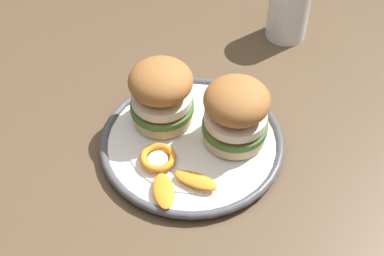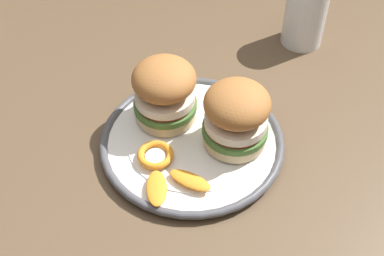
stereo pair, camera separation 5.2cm
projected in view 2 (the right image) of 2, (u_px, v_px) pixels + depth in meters
The scene contains 8 objects.
dining_table at pixel (174, 182), 0.86m from camera, with size 1.47×1.00×0.77m.
dinner_plate at pixel (192, 142), 0.79m from camera, with size 0.27×0.27×0.02m.
sandwich_half_left at pixel (165, 91), 0.78m from camera, with size 0.11×0.11×0.10m.
sandwich_half_right at pixel (236, 116), 0.74m from camera, with size 0.12×0.12×0.10m.
orange_peel_curled at pixel (155, 155), 0.76m from camera, with size 0.06×0.06×0.01m.
orange_peel_strip_long at pixel (190, 180), 0.73m from camera, with size 0.07×0.04×0.01m.
orange_peel_strip_short at pixel (157, 188), 0.72m from camera, with size 0.05×0.07×0.01m.
drinking_glass at pixel (305, 18), 0.93m from camera, with size 0.07×0.07×0.12m.
Camera 2 is at (-0.18, 0.49, 1.38)m, focal length 50.21 mm.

